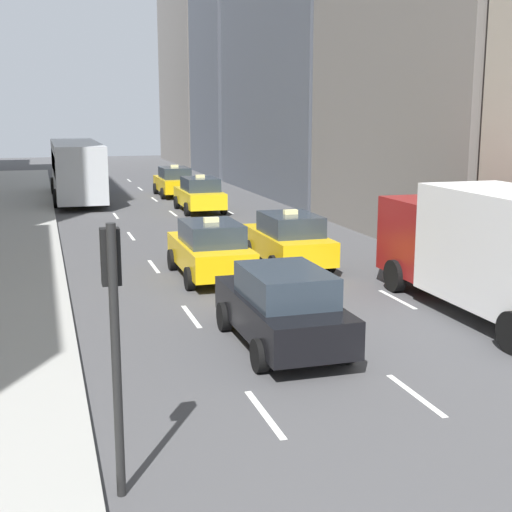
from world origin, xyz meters
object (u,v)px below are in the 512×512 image
(taxi_third, at_px, (174,181))
(sedan_black_near, at_px, (282,307))
(box_truck, at_px, (502,250))
(taxi_lead, at_px, (288,239))
(taxi_fourth, at_px, (210,249))
(taxi_second, at_px, (200,194))
(traffic_light_pole, at_px, (114,316))
(city_bus, at_px, (76,168))

(taxi_third, xyz_separation_m, sedan_black_near, (-2.80, -28.06, -0.00))
(sedan_black_near, bearing_deg, taxi_third, 84.30)
(taxi_third, xyz_separation_m, box_truck, (2.80, -27.71, 0.83))
(taxi_third, bearing_deg, taxi_lead, -90.00)
(taxi_fourth, relative_size, sedan_black_near, 0.98)
(taxi_lead, bearing_deg, taxi_fourth, -162.04)
(taxi_lead, distance_m, taxi_third, 20.45)
(taxi_second, bearing_deg, box_truck, -82.29)
(taxi_lead, bearing_deg, taxi_third, 90.00)
(taxi_fourth, relative_size, traffic_light_pole, 1.22)
(taxi_fourth, distance_m, traffic_light_pole, 12.46)
(taxi_third, bearing_deg, sedan_black_near, -95.70)
(taxi_lead, bearing_deg, sedan_black_near, -110.20)
(sedan_black_near, relative_size, box_truck, 0.53)
(traffic_light_pole, bearing_deg, box_truck, 29.33)
(taxi_lead, height_order, taxi_fourth, same)
(taxi_third, bearing_deg, box_truck, -84.23)
(taxi_second, relative_size, taxi_fourth, 1.00)
(taxi_third, bearing_deg, taxi_fourth, -97.47)
(taxi_lead, distance_m, taxi_second, 13.41)
(taxi_second, xyz_separation_m, box_truck, (2.80, -20.67, 0.83))
(box_truck, bearing_deg, traffic_light_pole, -150.67)
(taxi_second, bearing_deg, taxi_fourth, -101.06)
(sedan_black_near, xyz_separation_m, traffic_light_pole, (-3.95, -5.01, 1.53))
(taxi_lead, height_order, sedan_black_near, taxi_lead)
(sedan_black_near, bearing_deg, box_truck, 3.63)
(taxi_fourth, xyz_separation_m, sedan_black_near, (0.00, -6.70, -0.00))
(box_truck, distance_m, traffic_light_pole, 10.98)
(taxi_fourth, bearing_deg, box_truck, -48.58)
(box_truck, bearing_deg, taxi_third, 95.77)
(taxi_lead, bearing_deg, city_bus, 105.45)
(box_truck, bearing_deg, taxi_lead, 111.10)
(taxi_second, height_order, sedan_black_near, taxi_second)
(taxi_third, distance_m, sedan_black_near, 28.20)
(taxi_lead, relative_size, city_bus, 0.38)
(taxi_fourth, distance_m, box_truck, 8.51)
(taxi_fourth, height_order, traffic_light_pole, traffic_light_pole)
(taxi_fourth, bearing_deg, taxi_third, 82.53)
(taxi_lead, bearing_deg, traffic_light_pole, -118.14)
(taxi_lead, relative_size, box_truck, 0.52)
(city_bus, xyz_separation_m, traffic_light_pole, (-1.14, -32.93, 0.62))
(taxi_second, bearing_deg, taxi_lead, -90.00)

